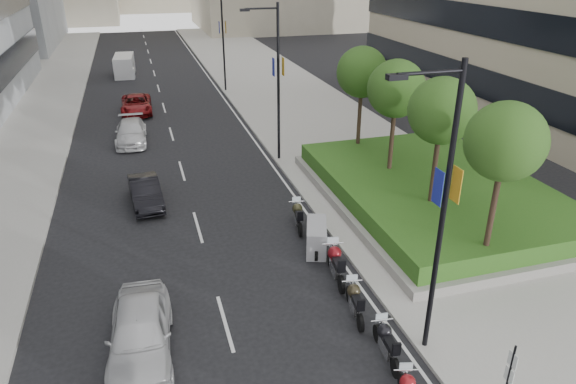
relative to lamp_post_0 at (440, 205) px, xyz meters
name	(u,v)px	position (x,y,z in m)	size (l,w,h in m)	color
sidewalk_right	(295,103)	(4.86, 29.00, -4.99)	(10.00, 100.00, 0.15)	#9E9B93
sidewalk_left	(18,125)	(-16.14, 29.00, -4.99)	(8.00, 100.00, 0.15)	#9E9B93
lane_edge	(232,109)	(-0.44, 29.00, -5.06)	(0.12, 100.00, 0.01)	silver
lane_centre	(166,114)	(-5.64, 29.00, -5.06)	(0.12, 100.00, 0.01)	silver
planter	(434,198)	(5.86, 9.00, -4.72)	(10.00, 14.00, 0.40)	gray
hedge	(435,187)	(5.86, 9.00, -4.12)	(9.40, 13.40, 0.80)	#1C5117
tree_0	(505,142)	(4.36, 3.00, 0.36)	(2.80, 2.80, 6.30)	#332319
tree_1	(442,111)	(4.36, 7.00, 0.36)	(2.80, 2.80, 6.30)	#332319
tree_2	(396,89)	(4.36, 11.00, 0.36)	(2.80, 2.80, 6.30)	#332319
tree_3	(362,73)	(4.36, 15.00, 0.36)	(2.80, 2.80, 6.30)	#332319
lamp_post_0	(440,205)	(0.00, 0.00, 0.00)	(2.34, 0.45, 9.00)	black
lamp_post_1	(276,77)	(0.00, 17.00, 0.00)	(2.34, 0.45, 9.00)	black
lamp_post_2	(221,34)	(0.00, 35.00, 0.00)	(2.34, 0.45, 9.00)	black
parking_sign	(508,378)	(0.66, -3.00, -3.61)	(0.06, 0.32, 2.50)	black
motorcycle_2	(386,342)	(-1.20, 0.00, -4.50)	(0.71, 2.12, 1.05)	black
motorcycle_3	(355,301)	(-1.31, 2.16, -4.49)	(0.72, 2.15, 1.08)	black
motorcycle_4	(336,264)	(-1.13, 4.40, -4.41)	(0.83, 2.47, 1.23)	black
motorcycle_5	(316,237)	(-1.14, 6.57, -4.47)	(1.40, 2.13, 1.20)	black
motorcycle_6	(298,216)	(-1.28, 8.69, -4.49)	(0.72, 2.15, 1.08)	black
car_a	(140,332)	(-8.35, 2.29, -4.26)	(1.89, 4.71, 1.60)	#B9B9BB
car_b	(145,192)	(-7.76, 13.10, -4.41)	(1.39, 3.98, 1.31)	black
car_c	(131,132)	(-8.28, 22.97, -4.38)	(1.93, 4.74, 1.38)	#B9B8BB
car_d	(136,104)	(-7.76, 30.09, -4.38)	(2.27, 4.93, 1.37)	maroon
delivery_van	(125,67)	(-8.52, 44.58, -4.13)	(2.11, 4.90, 2.01)	white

